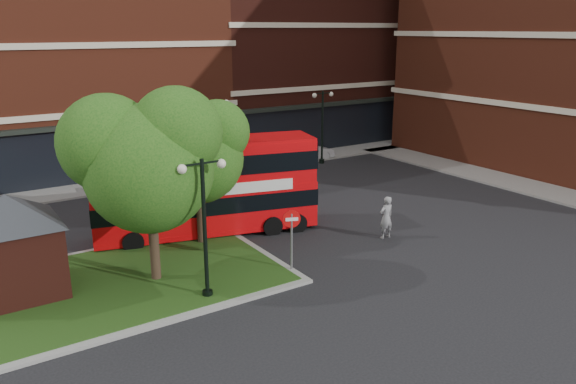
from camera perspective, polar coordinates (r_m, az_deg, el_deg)
ground at (r=22.58m, az=4.89°, el=-7.44°), size 120.00×120.00×0.00m
pavement_far at (r=36.28m, az=-11.31°, el=1.60°), size 44.00×3.00×0.12m
pavement_side at (r=35.70m, az=24.20°, el=0.22°), size 3.00×28.00×0.12m
terrace_far_left at (r=40.55m, az=-26.81°, el=11.68°), size 26.00×12.00×14.00m
terrace_far_right at (r=48.36m, az=0.63°, el=15.03°), size 18.00×12.00×16.00m
traffic_island at (r=21.76m, az=-17.41°, el=-8.94°), size 12.60×7.60×0.15m
kiosk at (r=21.38m, az=-26.41°, el=-3.89°), size 6.51×6.51×3.60m
tree_island_west at (r=20.25m, az=-14.39°, el=3.60°), size 5.40×4.71×7.21m
tree_island_east at (r=23.70m, az=-9.39°, el=4.33°), size 4.46×3.90×6.29m
lamp_island at (r=19.03m, az=-8.49°, el=-3.03°), size 1.72×0.36×5.00m
lamp_far_left at (r=34.67m, az=-7.23°, el=5.80°), size 1.72×0.36×5.00m
lamp_far_right at (r=38.78m, az=3.51°, el=7.01°), size 1.72×0.36×5.00m
bus at (r=25.38m, az=-8.38°, el=1.10°), size 10.19×4.63×3.80m
woman at (r=25.39m, az=9.93°, el=-2.55°), size 0.72×0.48×1.94m
car_silver at (r=33.23m, az=-15.39°, el=0.99°), size 3.84×1.95×1.25m
car_white at (r=39.99m, az=2.17°, el=4.07°), size 3.70×1.31×1.22m
no_entry_sign at (r=21.30m, az=0.37°, el=-3.70°), size 0.66×0.31×2.50m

